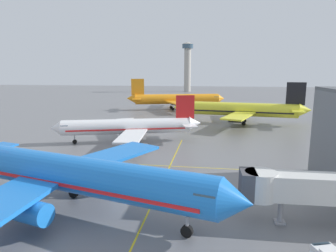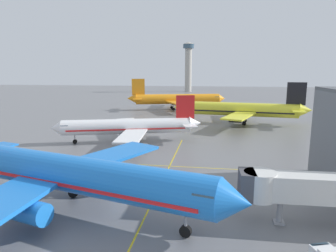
# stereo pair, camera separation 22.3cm
# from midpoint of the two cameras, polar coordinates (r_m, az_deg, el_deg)

# --- Properties ---
(airliner_front_gate) EXTENTS (40.79, 34.73, 12.84)m
(airliner_front_gate) POSITION_cam_midpoint_polar(r_m,az_deg,el_deg) (36.12, -19.07, -8.58)
(airliner_front_gate) COLOR blue
(airliner_front_gate) RESTS_ON ground
(airliner_second_row) EXTENTS (33.00, 28.17, 10.46)m
(airliner_second_row) POSITION_cam_midpoint_polar(r_m,az_deg,el_deg) (67.10, -7.39, -0.11)
(airliner_second_row) COLOR white
(airliner_second_row) RESTS_ON ground
(airliner_third_row) EXTENTS (40.96, 35.03, 12.73)m
(airliner_third_row) POSITION_cam_midpoint_polar(r_m,az_deg,el_deg) (92.64, 13.70, 3.10)
(airliner_third_row) COLOR yellow
(airliner_third_row) RESTS_ON ground
(airliner_far_left_stand) EXTENTS (40.53, 34.55, 12.80)m
(airliner_far_left_stand) POSITION_cam_midpoint_polar(r_m,az_deg,el_deg) (123.49, 1.67, 5.19)
(airliner_far_left_stand) COLOR orange
(airliner_far_left_stand) RESTS_ON ground
(taxiway_markings) EXTENTS (154.92, 71.67, 0.01)m
(taxiway_markings) POSITION_cam_midpoint_polar(r_m,az_deg,el_deg) (35.74, -3.61, -15.82)
(taxiway_markings) COLOR yellow
(taxiway_markings) RESTS_ON ground
(jet_bridge) EXTENTS (16.77, 3.43, 5.58)m
(jet_bridge) POSITION_cam_midpoint_polar(r_m,az_deg,el_deg) (34.22, 25.75, -10.73)
(jet_bridge) COLOR silver
(jet_bridge) RESTS_ON ground
(control_tower) EXTENTS (8.82, 8.82, 38.00)m
(control_tower) POSITION_cam_midpoint_polar(r_m,az_deg,el_deg) (234.56, 3.97, 12.02)
(control_tower) COLOR #ADA89E
(control_tower) RESTS_ON ground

